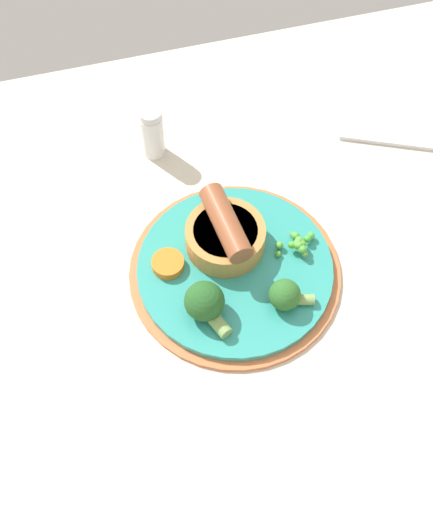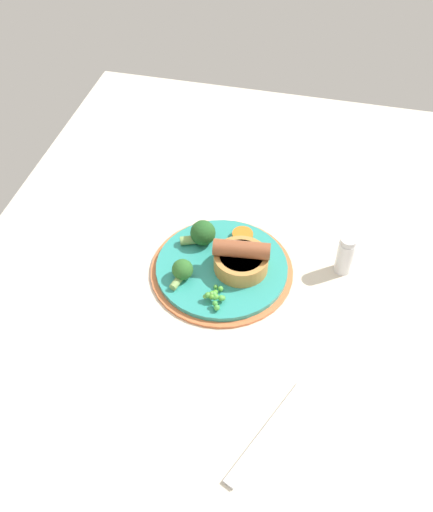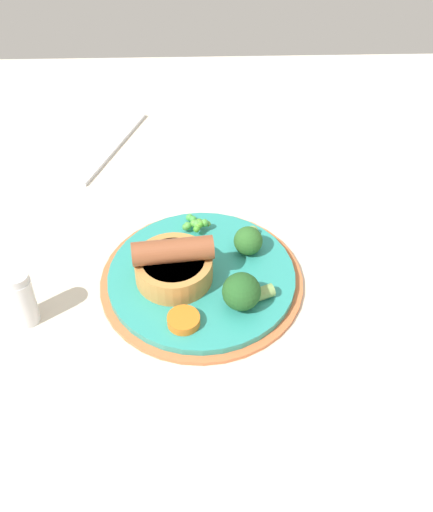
% 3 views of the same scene
% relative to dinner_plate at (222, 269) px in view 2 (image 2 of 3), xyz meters
% --- Properties ---
extents(dining_table, '(1.10, 0.80, 0.03)m').
position_rel_dinner_plate_xyz_m(dining_table, '(0.03, 0.03, -0.02)').
color(dining_table, beige).
rests_on(dining_table, ground).
extents(dinner_plate, '(0.24, 0.24, 0.01)m').
position_rel_dinner_plate_xyz_m(dinner_plate, '(0.00, 0.00, 0.00)').
color(dinner_plate, '#CC6B3D').
rests_on(dinner_plate, dining_table).
extents(sausage_pudding, '(0.09, 0.09, 0.06)m').
position_rel_dinner_plate_xyz_m(sausage_pudding, '(0.00, -0.03, 0.03)').
color(sausage_pudding, '#BC8442').
rests_on(sausage_pudding, dinner_plate).
extents(pea_pile, '(0.05, 0.04, 0.02)m').
position_rel_dinner_plate_xyz_m(pea_pile, '(-0.07, -0.01, 0.02)').
color(pea_pile, green).
rests_on(pea_pile, dinner_plate).
extents(broccoli_floret_near, '(0.05, 0.03, 0.03)m').
position_rel_dinner_plate_xyz_m(broccoli_floret_near, '(-0.04, 0.06, 0.02)').
color(broccoli_floret_near, '#2D6628').
rests_on(broccoli_floret_near, dinner_plate).
extents(broccoli_floret_far, '(0.04, 0.06, 0.04)m').
position_rel_dinner_plate_xyz_m(broccoli_floret_far, '(0.05, 0.05, 0.03)').
color(broccoli_floret_far, '#235623').
rests_on(broccoli_floret_far, dinner_plate).
extents(carrot_slice_0, '(0.05, 0.05, 0.01)m').
position_rel_dinner_plate_xyz_m(carrot_slice_0, '(0.07, -0.02, 0.01)').
color(carrot_slice_0, orange).
rests_on(carrot_slice_0, dinner_plate).
extents(fork, '(0.17, 0.09, 0.01)m').
position_rel_dinner_plate_xyz_m(fork, '(-0.27, -0.13, -0.00)').
color(fork, silver).
rests_on(fork, dining_table).
extents(salt_shaker, '(0.03, 0.03, 0.07)m').
position_rel_dinner_plate_xyz_m(salt_shaker, '(0.05, -0.20, 0.03)').
color(salt_shaker, silver).
rests_on(salt_shaker, dining_table).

